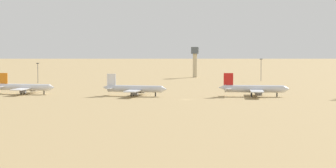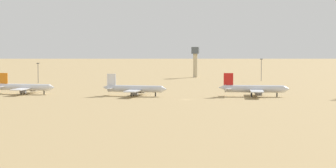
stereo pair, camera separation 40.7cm
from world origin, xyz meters
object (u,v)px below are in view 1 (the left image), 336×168
Objects in this scene: parked_jet_orange_2 at (24,87)px; control_tower at (195,59)px; light_pole_west at (261,68)px; light_pole_mid at (38,71)px; parked_jet_white_3 at (134,89)px; parked_jet_red_4 at (254,89)px.

control_tower is at bearing 70.25° from parked_jet_orange_2.
light_pole_west is 1.16× the size of light_pole_mid.
parked_jet_white_3 is at bearing -114.21° from light_pole_west.
light_pole_west is at bearing 68.78° from parked_jet_white_3.
parked_jet_orange_2 is at bearing -179.63° from parked_jet_white_3.
control_tower is at bearing 42.47° from light_pole_mid.
parked_jet_orange_2 is 2.46× the size of light_pole_mid.
parked_jet_orange_2 is 0.98× the size of parked_jet_white_3.
control_tower is (-47.74, 160.41, 9.92)m from parked_jet_red_4.
parked_jet_orange_2 is 0.94× the size of parked_jet_red_4.
light_pole_west reaches higher than light_pole_mid.
parked_jet_orange_2 is 1.41× the size of control_tower.
light_pole_mid is (-139.62, -45.43, -1.07)m from light_pole_west.
parked_jet_white_3 is at bearing -0.52° from parked_jet_orange_2.
parked_jet_orange_2 is at bearing -73.31° from light_pole_mid.
parked_jet_red_4 reaches higher than parked_jet_orange_2.
control_tower reaches higher than light_pole_west.
control_tower is at bearing 89.85° from parked_jet_white_3.
parked_jet_orange_2 is 171.60m from light_pole_west.
parked_jet_red_4 is at bearing -73.43° from control_tower.
light_pole_mid is (-24.50, 81.72, 4.16)m from parked_jet_orange_2.
control_tower is 61.95m from light_pole_west.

